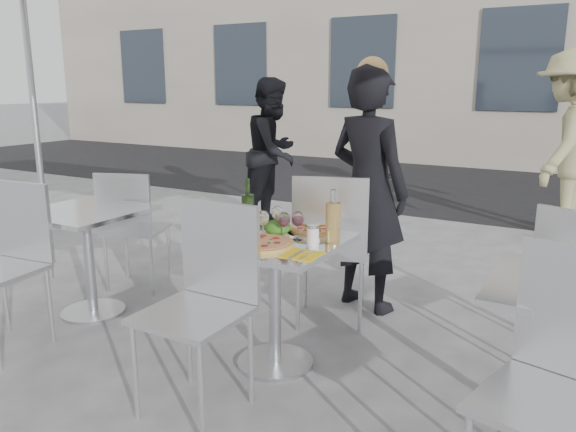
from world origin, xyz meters
The scene contains 25 objects.
ground centered at (0.00, 0.00, 0.00)m, with size 80.00×80.00×0.00m, color slate.
street_asphalt centered at (0.00, 6.50, 0.00)m, with size 24.00×5.00×0.00m, color black.
main_table centered at (0.00, 0.00, 0.54)m, with size 0.72×0.72×0.75m.
side_table_left centered at (-1.50, 0.00, 0.54)m, with size 0.72×0.72×0.75m.
side_table_right centered at (1.50, 0.00, 0.54)m, with size 0.72×0.72×0.75m.
chair_far centered at (0.05, 0.62, 0.61)m, with size 0.61×0.62×1.03m.
chair_near centered at (-0.10, -0.49, 0.60)m, with size 0.46×0.48×1.02m.
side_chair_lfar centered at (-1.57, 0.48, 0.56)m, with size 0.56×0.56×0.94m.
side_chair_lnear centered at (-1.55, -0.55, 0.59)m, with size 0.50×0.51×1.00m.
side_chair_rnear centered at (1.50, -0.51, 0.61)m, with size 0.57×0.58×1.03m.
woman_diner centered at (0.11, 1.08, 0.85)m, with size 0.62×0.41×1.71m, color black.
pedestrian_a centered at (-1.75, 2.90, 0.83)m, with size 0.80×0.63×1.65m, color black.
pedestrian_b centered at (1.16, 3.94, 0.96)m, with size 1.24×0.72×1.93m, color tan.
pizza_near centered at (-0.01, -0.13, 0.76)m, with size 0.36×0.36×0.02m.
pizza_far centered at (0.13, 0.21, 0.77)m, with size 0.30×0.30×0.03m.
salad_plate centered at (-0.03, 0.08, 0.79)m, with size 0.22×0.22×0.09m.
wine_bottle centered at (-0.27, 0.14, 0.86)m, with size 0.07×0.08×0.29m.
carafe centered at (0.31, 0.09, 0.87)m, with size 0.08×0.08×0.29m.
sugar_shaker centered at (0.23, 0.01, 0.80)m, with size 0.06×0.06×0.11m.
wineglass_white_a centered at (-0.06, -0.01, 0.86)m, with size 0.07×0.07×0.16m.
wineglass_white_b centered at (-0.06, 0.13, 0.86)m, with size 0.07×0.07×0.16m.
wineglass_red_a centered at (0.05, 0.01, 0.86)m, with size 0.07×0.07×0.16m.
wineglass_red_b centered at (0.11, 0.06, 0.86)m, with size 0.07×0.07×0.16m.
napkin_left centered at (-0.23, -0.20, 0.75)m, with size 0.21×0.21×0.01m.
napkin_right centered at (0.27, -0.18, 0.75)m, with size 0.19×0.20×0.01m.
Camera 1 is at (1.53, -2.54, 1.58)m, focal length 35.00 mm.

